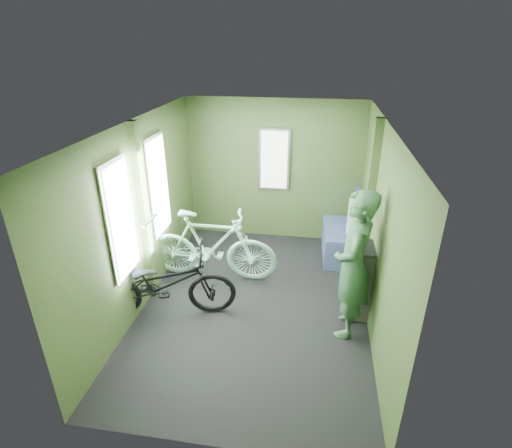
# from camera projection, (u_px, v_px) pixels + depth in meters

# --- Properties ---
(room) EXTENTS (4.00, 4.02, 2.31)m
(room) POSITION_uv_depth(u_px,v_px,m) (252.00, 200.00, 4.57)
(room) COLOR black
(room) RESTS_ON ground
(bicycle_black) EXTENTS (1.83, 1.02, 0.95)m
(bicycle_black) POSITION_uv_depth(u_px,v_px,m) (167.00, 314.00, 4.97)
(bicycle_black) COLOR black
(bicycle_black) RESTS_ON ground
(bicycle_mint) EXTENTS (1.82, 0.69, 1.16)m
(bicycle_mint) POSITION_uv_depth(u_px,v_px,m) (213.00, 279.00, 5.67)
(bicycle_mint) COLOR #A0E7CC
(bicycle_mint) RESTS_ON ground
(passenger) EXTENTS (0.51, 0.71, 1.75)m
(passenger) POSITION_uv_depth(u_px,v_px,m) (353.00, 265.00, 4.34)
(passenger) COLOR #335E3C
(passenger) RESTS_ON ground
(waste_box) EXTENTS (0.27, 0.38, 0.93)m
(waste_box) POSITION_uv_depth(u_px,v_px,m) (358.00, 280.00, 4.81)
(waste_box) COLOR slate
(waste_box) RESTS_ON ground
(bench_seat) EXTENTS (0.56, 0.97, 1.01)m
(bench_seat) POSITION_uv_depth(u_px,v_px,m) (343.00, 239.00, 6.16)
(bench_seat) COLOR navy
(bench_seat) RESTS_ON ground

